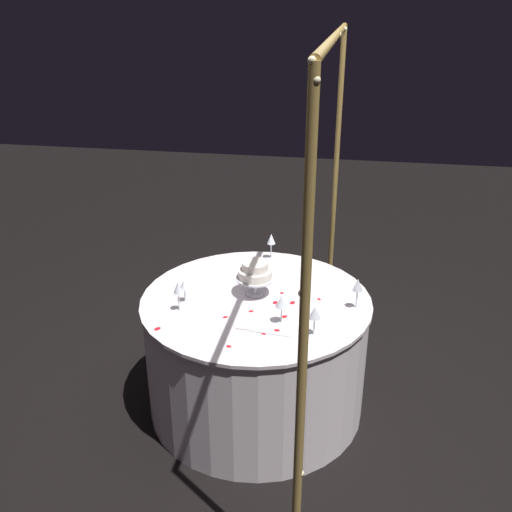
{
  "coord_description": "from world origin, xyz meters",
  "views": [
    {
      "loc": [
        2.77,
        0.5,
        2.29
      ],
      "look_at": [
        0.0,
        0.0,
        1.0
      ],
      "focal_mm": 39.62,
      "sensor_mm": 36.0,
      "label": 1
    }
  ],
  "objects_px": {
    "wine_glass_1": "(282,302)",
    "cake_knife": "(260,331)",
    "wine_glass_0": "(358,287)",
    "wine_glass_3": "(184,286)",
    "main_table": "(256,353)",
    "decorative_arch": "(327,184)",
    "wine_glass_4": "(315,314)",
    "tiered_cake": "(255,273)",
    "wine_glass_2": "(271,240)",
    "wine_glass_5": "(178,289)"
  },
  "relations": [
    {
      "from": "tiered_cake",
      "to": "cake_knife",
      "type": "bearing_deg",
      "value": 13.84
    },
    {
      "from": "decorative_arch",
      "to": "cake_knife",
      "type": "height_order",
      "value": "decorative_arch"
    },
    {
      "from": "main_table",
      "to": "wine_glass_1",
      "type": "bearing_deg",
      "value": 37.21
    },
    {
      "from": "tiered_cake",
      "to": "cake_knife",
      "type": "height_order",
      "value": "tiered_cake"
    },
    {
      "from": "wine_glass_1",
      "to": "wine_glass_4",
      "type": "bearing_deg",
      "value": 63.26
    },
    {
      "from": "decorative_arch",
      "to": "tiered_cake",
      "type": "bearing_deg",
      "value": -97.63
    },
    {
      "from": "wine_glass_5",
      "to": "cake_knife",
      "type": "bearing_deg",
      "value": 73.97
    },
    {
      "from": "wine_glass_0",
      "to": "wine_glass_5",
      "type": "bearing_deg",
      "value": -78.04
    },
    {
      "from": "tiered_cake",
      "to": "wine_glass_2",
      "type": "bearing_deg",
      "value": 178.29
    },
    {
      "from": "wine_glass_1",
      "to": "wine_glass_2",
      "type": "distance_m",
      "value": 0.81
    },
    {
      "from": "tiered_cake",
      "to": "wine_glass_0",
      "type": "distance_m",
      "value": 0.58
    },
    {
      "from": "wine_glass_1",
      "to": "wine_glass_4",
      "type": "relative_size",
      "value": 0.98
    },
    {
      "from": "wine_glass_1",
      "to": "cake_knife",
      "type": "height_order",
      "value": "wine_glass_1"
    },
    {
      "from": "wine_glass_1",
      "to": "wine_glass_4",
      "type": "distance_m",
      "value": 0.2
    },
    {
      "from": "wine_glass_2",
      "to": "wine_glass_4",
      "type": "xyz_separation_m",
      "value": [
        0.88,
        0.35,
        -0.0
      ]
    },
    {
      "from": "tiered_cake",
      "to": "wine_glass_2",
      "type": "height_order",
      "value": "tiered_cake"
    },
    {
      "from": "wine_glass_5",
      "to": "tiered_cake",
      "type": "bearing_deg",
      "value": 124.89
    },
    {
      "from": "wine_glass_4",
      "to": "wine_glass_5",
      "type": "relative_size",
      "value": 0.91
    },
    {
      "from": "wine_glass_2",
      "to": "wine_glass_5",
      "type": "height_order",
      "value": "wine_glass_5"
    },
    {
      "from": "wine_glass_2",
      "to": "cake_knife",
      "type": "relative_size",
      "value": 0.58
    },
    {
      "from": "wine_glass_0",
      "to": "wine_glass_3",
      "type": "height_order",
      "value": "wine_glass_0"
    },
    {
      "from": "wine_glass_3",
      "to": "decorative_arch",
      "type": "bearing_deg",
      "value": 98.0
    },
    {
      "from": "wine_glass_4",
      "to": "wine_glass_5",
      "type": "distance_m",
      "value": 0.75
    },
    {
      "from": "wine_glass_1",
      "to": "wine_glass_3",
      "type": "height_order",
      "value": "wine_glass_1"
    },
    {
      "from": "wine_glass_3",
      "to": "wine_glass_5",
      "type": "distance_m",
      "value": 0.11
    },
    {
      "from": "wine_glass_3",
      "to": "cake_knife",
      "type": "height_order",
      "value": "wine_glass_3"
    },
    {
      "from": "decorative_arch",
      "to": "tiered_cake",
      "type": "relative_size",
      "value": 10.49
    },
    {
      "from": "wine_glass_5",
      "to": "cake_knife",
      "type": "xyz_separation_m",
      "value": [
        0.13,
        0.47,
        -0.13
      ]
    },
    {
      "from": "cake_knife",
      "to": "wine_glass_2",
      "type": "bearing_deg",
      "value": -174.8
    },
    {
      "from": "decorative_arch",
      "to": "wine_glass_3",
      "type": "xyz_separation_m",
      "value": [
        0.11,
        -0.75,
        -0.6
      ]
    },
    {
      "from": "wine_glass_1",
      "to": "wine_glass_2",
      "type": "height_order",
      "value": "wine_glass_2"
    },
    {
      "from": "wine_glass_3",
      "to": "wine_glass_5",
      "type": "bearing_deg",
      "value": -0.87
    },
    {
      "from": "wine_glass_0",
      "to": "wine_glass_3",
      "type": "relative_size",
      "value": 1.31
    },
    {
      "from": "tiered_cake",
      "to": "wine_glass_1",
      "type": "bearing_deg",
      "value": 34.0
    },
    {
      "from": "wine_glass_4",
      "to": "decorative_arch",
      "type": "bearing_deg",
      "value": 177.7
    },
    {
      "from": "wine_glass_1",
      "to": "main_table",
      "type": "bearing_deg",
      "value": -142.79
    },
    {
      "from": "cake_knife",
      "to": "tiered_cake",
      "type": "bearing_deg",
      "value": -166.16
    },
    {
      "from": "wine_glass_0",
      "to": "wine_glass_2",
      "type": "distance_m",
      "value": 0.8
    },
    {
      "from": "wine_glass_0",
      "to": "wine_glass_5",
      "type": "height_order",
      "value": "wine_glass_0"
    },
    {
      "from": "wine_glass_4",
      "to": "main_table",
      "type": "bearing_deg",
      "value": -132.27
    },
    {
      "from": "main_table",
      "to": "wine_glass_5",
      "type": "height_order",
      "value": "wine_glass_5"
    },
    {
      "from": "main_table",
      "to": "decorative_arch",
      "type": "bearing_deg",
      "value": 89.81
    },
    {
      "from": "tiered_cake",
      "to": "wine_glass_4",
      "type": "bearing_deg",
      "value": 44.71
    },
    {
      "from": "wine_glass_2",
      "to": "wine_glass_5",
      "type": "bearing_deg",
      "value": -26.79
    },
    {
      "from": "wine_glass_3",
      "to": "wine_glass_5",
      "type": "relative_size",
      "value": 0.77
    },
    {
      "from": "tiered_cake",
      "to": "cake_knife",
      "type": "xyz_separation_m",
      "value": [
        0.39,
        0.1,
        -0.13
      ]
    },
    {
      "from": "wine_glass_2",
      "to": "decorative_arch",
      "type": "bearing_deg",
      "value": 33.28
    },
    {
      "from": "wine_glass_2",
      "to": "wine_glass_5",
      "type": "xyz_separation_m",
      "value": [
        0.77,
        -0.39,
        0.01
      ]
    },
    {
      "from": "wine_glass_2",
      "to": "wine_glass_3",
      "type": "xyz_separation_m",
      "value": [
        0.66,
        -0.39,
        -0.03
      ]
    },
    {
      "from": "decorative_arch",
      "to": "wine_glass_3",
      "type": "relative_size",
      "value": 16.69
    }
  ]
}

